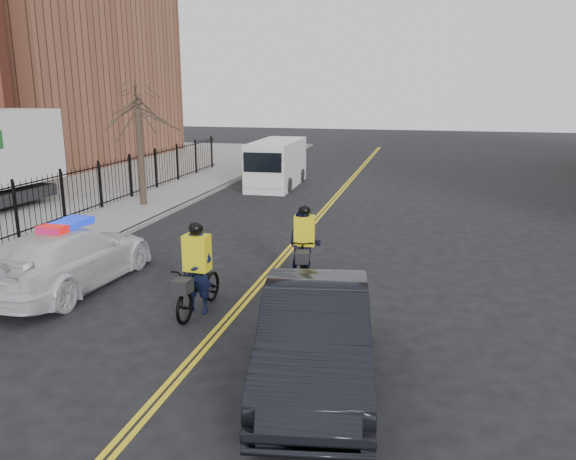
{
  "coord_description": "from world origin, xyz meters",
  "views": [
    {
      "loc": [
        4.06,
        -11.37,
        4.96
      ],
      "look_at": [
        0.58,
        2.69,
        1.3
      ],
      "focal_mm": 35.0,
      "sensor_mm": 36.0,
      "label": 1
    }
  ],
  "objects_px": {
    "police_cruiser": "(69,257)",
    "cyclist_far": "(304,251)",
    "cyclist_near": "(198,281)",
    "dark_sedan": "(315,335)",
    "cargo_van": "(276,164)"
  },
  "relations": [
    {
      "from": "police_cruiser",
      "to": "cargo_van",
      "type": "distance_m",
      "value": 16.02
    },
    {
      "from": "cargo_van",
      "to": "cyclist_near",
      "type": "relative_size",
      "value": 2.58
    },
    {
      "from": "cargo_van",
      "to": "cyclist_near",
      "type": "bearing_deg",
      "value": -82.19
    },
    {
      "from": "police_cruiser",
      "to": "cyclist_far",
      "type": "xyz_separation_m",
      "value": [
        5.69,
        1.97,
        0.02
      ]
    },
    {
      "from": "cyclist_far",
      "to": "police_cruiser",
      "type": "bearing_deg",
      "value": -169.44
    },
    {
      "from": "police_cruiser",
      "to": "cyclist_near",
      "type": "distance_m",
      "value": 3.91
    },
    {
      "from": "dark_sedan",
      "to": "cargo_van",
      "type": "relative_size",
      "value": 0.91
    },
    {
      "from": "dark_sedan",
      "to": "cyclist_near",
      "type": "height_order",
      "value": "cyclist_near"
    },
    {
      "from": "dark_sedan",
      "to": "cyclist_near",
      "type": "bearing_deg",
      "value": 133.62
    },
    {
      "from": "police_cruiser",
      "to": "cyclist_far",
      "type": "relative_size",
      "value": 2.61
    },
    {
      "from": "police_cruiser",
      "to": "dark_sedan",
      "type": "bearing_deg",
      "value": 156.9
    },
    {
      "from": "cyclist_near",
      "to": "police_cruiser",
      "type": "bearing_deg",
      "value": 171.2
    },
    {
      "from": "police_cruiser",
      "to": "cargo_van",
      "type": "bearing_deg",
      "value": -92.83
    },
    {
      "from": "cargo_van",
      "to": "cyclist_far",
      "type": "xyz_separation_m",
      "value": [
        4.55,
        -14.0,
        -0.34
      ]
    },
    {
      "from": "cyclist_near",
      "to": "cyclist_far",
      "type": "xyz_separation_m",
      "value": [
        1.86,
        2.75,
        0.07
      ]
    }
  ]
}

